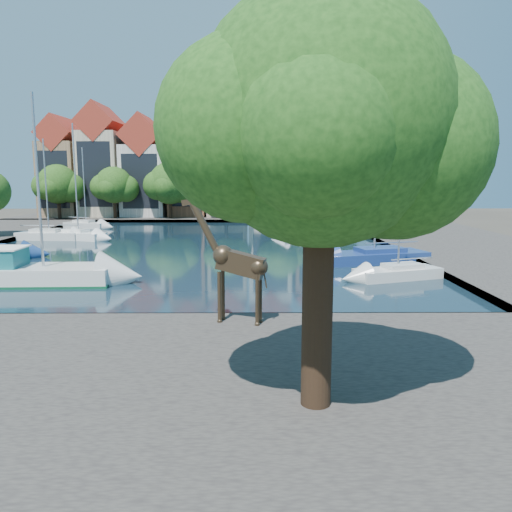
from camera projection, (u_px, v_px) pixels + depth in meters
The scene contains 28 objects.
ground at pixel (122, 324), 22.23m from camera, with size 160.00×160.00×0.00m, color #38332B.
water_basin at pixel (189, 247), 45.92m from camera, with size 38.00×50.00×0.08m, color black.
near_quay at pixel (63, 382), 15.28m from camera, with size 50.00×14.00×0.50m, color #44403B.
far_quay at pixel (215, 217), 77.48m from camera, with size 60.00×16.00×0.50m, color #44403B.
right_quay at pixel (460, 245), 46.06m from camera, with size 14.00×52.00×0.50m, color #44403B.
plane_tree at pixel (326, 128), 12.18m from camera, with size 8.32×6.40×10.62m.
townhouse_west_end at pixel (64, 170), 76.19m from camera, with size 5.44×9.18×14.93m.
townhouse_west_mid at pixel (103, 165), 76.09m from camera, with size 5.94×9.18×16.79m.
townhouse_west_inner at pixel (146, 171), 76.28m from camera, with size 6.43×9.18×15.15m.
townhouse_center at pixel (188, 164), 76.16m from camera, with size 5.44×9.18×16.93m.
townhouse_east_inner at pixel (228, 168), 76.30m from camera, with size 5.94×9.18×15.79m.
townhouse_east_mid at pixel (270, 166), 76.29m from camera, with size 6.43×9.18×16.65m.
townhouse_east_end at pixel (312, 172), 76.49m from camera, with size 5.44×9.18×14.43m.
far_tree_far_west at pixel (59, 185), 71.12m from camera, with size 7.28×5.60×7.68m.
far_tree_west at pixel (115, 186), 71.19m from camera, with size 6.76×5.20×7.36m.
far_tree_mid_west at pixel (171, 185), 71.21m from camera, with size 7.80×6.00×8.00m.
far_tree_mid_east at pixel (227, 186), 71.29m from camera, with size 7.02×5.40×7.52m.
far_tree_east at pixel (282, 185), 71.33m from camera, with size 7.54×5.80×7.84m.
far_tree_far_east at pixel (338, 186), 71.41m from camera, with size 6.76×5.20×7.36m.
giraffe_statue at pixel (234, 262), 20.39m from camera, with size 3.53×1.33×5.11m.
motorsailer at pixel (17, 270), 29.92m from camera, with size 10.69×3.42×11.17m.
sailboat_left_c at pixel (78, 234), 50.96m from camera, with size 6.06×4.05×11.61m.
sailboat_left_d at pixel (49, 234), 50.94m from camera, with size 6.39×2.58×10.10m.
sailboat_left_e at pixel (86, 224), 62.26m from camera, with size 5.85×3.71×9.90m.
sailboat_right_a at pixel (398, 270), 31.47m from camera, with size 5.86×3.64×10.56m.
sailboat_right_b at pixel (374, 254), 37.61m from camera, with size 8.49×4.88×11.67m.
sailboat_right_c at pixel (309, 230), 54.59m from camera, with size 6.50×3.79×10.57m.
sailboat_right_d at pixel (307, 227), 59.47m from camera, with size 5.65×3.82×7.33m.
Camera 1 is at (5.82, -21.51, 6.50)m, focal length 35.00 mm.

